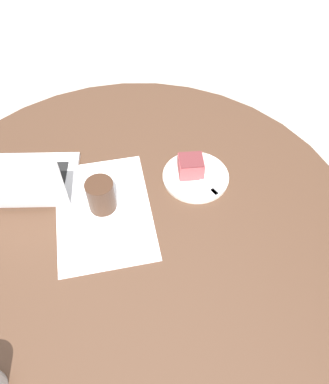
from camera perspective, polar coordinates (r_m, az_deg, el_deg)
name	(u,v)px	position (r m, az deg, el deg)	size (l,w,h in m)	color
ground_plane	(142,313)	(1.73, -3.48, -17.88)	(12.00, 12.00, 0.00)	#B7AD9E
dining_table	(133,245)	(1.20, -4.81, -8.12)	(1.38, 1.38, 0.70)	#4C3323
paper_document	(104,210)	(1.14, -9.27, -2.79)	(0.46, 0.38, 0.00)	white
plate	(196,177)	(1.20, 4.76, 2.35)	(0.21, 0.21, 0.01)	silver
cake_slice	(191,166)	(1.18, 4.03, 3.97)	(0.10, 0.10, 0.06)	#B74C51
fork	(203,181)	(1.18, 5.95, 1.62)	(0.17, 0.04, 0.00)	silver
coffee_glass	(101,196)	(1.11, -9.64, -0.57)	(0.08, 0.08, 0.11)	#3D2619
laptop	(19,180)	(1.23, -21.28, 1.70)	(0.35, 0.40, 0.21)	silver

